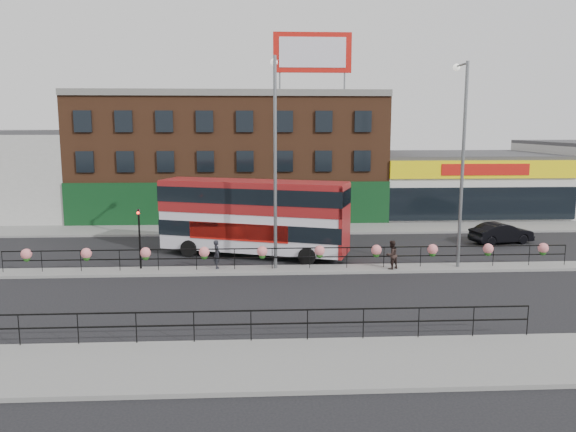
{
  "coord_description": "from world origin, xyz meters",
  "views": [
    {
      "loc": [
        -1.69,
        -29.04,
        7.66
      ],
      "look_at": [
        0.0,
        3.0,
        2.5
      ],
      "focal_mm": 35.0,
      "sensor_mm": 36.0,
      "label": 1
    }
  ],
  "objects_px": {
    "car": "(501,233)",
    "pedestrian_b": "(392,255)",
    "double_decker_bus": "(254,210)",
    "pedestrian_a": "(217,254)",
    "lamp_column_east": "(462,147)",
    "lamp_column_west": "(275,144)"
  },
  "relations": [
    {
      "from": "lamp_column_east",
      "to": "pedestrian_a",
      "type": "bearing_deg",
      "value": 179.79
    },
    {
      "from": "car",
      "to": "pedestrian_a",
      "type": "height_order",
      "value": "pedestrian_a"
    },
    {
      "from": "car",
      "to": "pedestrian_b",
      "type": "relative_size",
      "value": 2.87
    },
    {
      "from": "double_decker_bus",
      "to": "pedestrian_b",
      "type": "relative_size",
      "value": 7.41
    },
    {
      "from": "double_decker_bus",
      "to": "lamp_column_east",
      "type": "bearing_deg",
      "value": -17.3
    },
    {
      "from": "car",
      "to": "lamp_column_west",
      "type": "distance_m",
      "value": 17.32
    },
    {
      "from": "pedestrian_a",
      "to": "lamp_column_west",
      "type": "height_order",
      "value": "lamp_column_west"
    },
    {
      "from": "car",
      "to": "lamp_column_east",
      "type": "xyz_separation_m",
      "value": [
        -5.24,
        -6.24,
        5.88
      ]
    },
    {
      "from": "pedestrian_b",
      "to": "lamp_column_east",
      "type": "height_order",
      "value": "lamp_column_east"
    },
    {
      "from": "car",
      "to": "pedestrian_a",
      "type": "xyz_separation_m",
      "value": [
        -18.2,
        -6.19,
        0.22
      ]
    },
    {
      "from": "lamp_column_east",
      "to": "lamp_column_west",
      "type": "bearing_deg",
      "value": 178.79
    },
    {
      "from": "double_decker_bus",
      "to": "pedestrian_a",
      "type": "bearing_deg",
      "value": -120.2
    },
    {
      "from": "pedestrian_b",
      "to": "lamp_column_east",
      "type": "xyz_separation_m",
      "value": [
        3.7,
        0.57,
        5.65
      ]
    },
    {
      "from": "double_decker_bus",
      "to": "lamp_column_east",
      "type": "height_order",
      "value": "lamp_column_east"
    },
    {
      "from": "double_decker_bus",
      "to": "lamp_column_west",
      "type": "height_order",
      "value": "lamp_column_west"
    },
    {
      "from": "car",
      "to": "lamp_column_east",
      "type": "distance_m",
      "value": 10.05
    },
    {
      "from": "car",
      "to": "pedestrian_b",
      "type": "xyz_separation_m",
      "value": [
        -8.94,
        -6.81,
        0.23
      ]
    },
    {
      "from": "double_decker_bus",
      "to": "lamp_column_west",
      "type": "relative_size",
      "value": 1.03
    },
    {
      "from": "car",
      "to": "pedestrian_b",
      "type": "height_order",
      "value": "pedestrian_b"
    },
    {
      "from": "car",
      "to": "pedestrian_b",
      "type": "bearing_deg",
      "value": 113.14
    },
    {
      "from": "pedestrian_a",
      "to": "pedestrian_b",
      "type": "bearing_deg",
      "value": -99.45
    },
    {
      "from": "pedestrian_a",
      "to": "lamp_column_east",
      "type": "distance_m",
      "value": 14.14
    }
  ]
}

